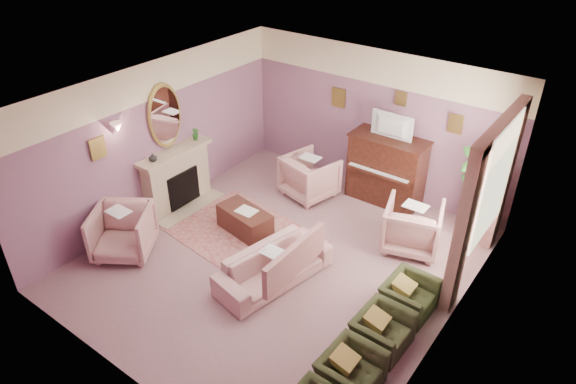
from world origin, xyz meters
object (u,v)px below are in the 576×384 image
Objects in this scene: piano at (386,170)px; side_table at (473,217)px; floral_armchair_front at (122,230)px; olive_chair_b at (351,367)px; coffee_table at (245,221)px; sofa at (274,260)px; floral_armchair_left at (310,174)px; olive_chair_d at (410,292)px; olive_chair_c at (383,326)px; floral_armchair_right at (413,224)px; television at (390,125)px.

piano is 1.79m from side_table.
olive_chair_b is (4.37, -0.06, -0.14)m from floral_armchair_front.
coffee_table is 1.07× the size of floral_armchair_front.
floral_armchair_left is (-0.99, 2.42, 0.09)m from sofa.
olive_chair_b is at bearing -90.00° from olive_chair_d.
sofa is 2.59m from floral_armchair_front.
floral_armchair_front is 1.23× the size of olive_chair_c.
side_table is at bearing 88.66° from olive_chair_c.
olive_chair_c is (0.00, 0.82, 0.00)m from olive_chair_b.
side_table is at bearing 54.87° from floral_armchair_right.
piano is 3.03m from olive_chair_d.
olive_chair_d is at bearing -55.41° from television.
coffee_table is 1.31× the size of olive_chair_b.
floral_armchair_right reaches higher than olive_chair_c.
floral_armchair_front reaches higher than sofa.
coffee_table is 1.43× the size of side_table.
olive_chair_b is 1.00× the size of olive_chair_d.
piano is at bearing 85.10° from sofa.
floral_armchair_right is at bearing 105.47° from olive_chair_c.
floral_armchair_left is (0.22, 1.70, 0.24)m from coffee_table.
olive_chair_b is at bearing -26.98° from sofa.
floral_armchair_front is (-2.68, -4.08, -0.18)m from piano.
floral_armchair_left reaches higher than olive_chair_d.
piano is at bearing 58.69° from coffee_table.
sofa is 1.97m from olive_chair_c.
floral_armchair_front is at bearing -112.97° from floral_armchair_left.
olive_chair_c is (1.69, -3.27, -1.27)m from television.
olive_chair_d is at bearing 19.90° from floral_armchair_front.
television is 1.14× the size of side_table.
sofa reaches higher than olive_chair_b.
floral_armchair_right is 4.79m from floral_armchair_front.
television reaches higher than floral_armchair_right.
sofa is at bearing 21.27° from floral_armchair_front.
coffee_table is at bearing 164.21° from olive_chair_c.
floral_armchair_front is at bearing 179.24° from olive_chair_b.
olive_chair_b is at bearing -67.80° from piano.
side_table reaches higher than olive_chair_b.
television reaches higher than sofa.
side_table is at bearing 88.93° from olive_chair_b.
olive_chair_d is (1.96, 0.64, -0.05)m from sofa.
floral_armchair_front reaches higher than side_table.
floral_armchair_right is 1.23× the size of olive_chair_d.
olive_chair_d is at bearing -1.35° from coffee_table.
floral_armchair_front is (-2.68, -4.03, -1.13)m from television.
piano is 1.49× the size of floral_armchair_left.
sofa is (-0.27, -3.14, -0.27)m from piano.
olive_chair_c is at bearing -5.16° from sofa.
sofa is at bearing -123.42° from floral_armchair_right.
coffee_table is 3.60m from olive_chair_b.
olive_chair_d is at bearing -31.07° from floral_armchair_left.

